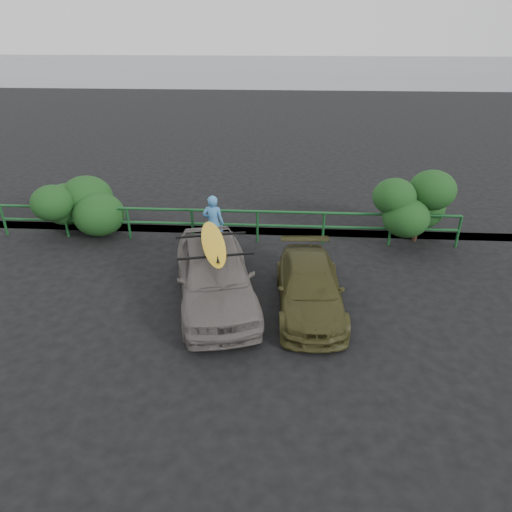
{
  "coord_description": "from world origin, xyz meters",
  "views": [
    {
      "loc": [
        1.76,
        -7.73,
        6.08
      ],
      "look_at": [
        1.15,
        1.87,
        1.11
      ],
      "focal_mm": 32.0,
      "sensor_mm": 36.0,
      "label": 1
    }
  ],
  "objects_px": {
    "olive_vehicle": "(310,288)",
    "man": "(213,223)",
    "guardrail": "(225,225)",
    "sedan": "(215,274)",
    "surfboard": "(213,243)"
  },
  "relations": [
    {
      "from": "olive_vehicle",
      "to": "man",
      "type": "bearing_deg",
      "value": 130.15
    },
    {
      "from": "guardrail",
      "to": "sedan",
      "type": "xyz_separation_m",
      "value": [
        0.19,
        -3.43,
        0.22
      ]
    },
    {
      "from": "sedan",
      "to": "guardrail",
      "type": "bearing_deg",
      "value": 79.26
    },
    {
      "from": "guardrail",
      "to": "surfboard",
      "type": "distance_m",
      "value": 3.59
    },
    {
      "from": "guardrail",
      "to": "man",
      "type": "relative_size",
      "value": 8.21
    },
    {
      "from": "guardrail",
      "to": "sedan",
      "type": "bearing_deg",
      "value": -86.79
    },
    {
      "from": "olive_vehicle",
      "to": "sedan",
      "type": "bearing_deg",
      "value": 174.32
    },
    {
      "from": "surfboard",
      "to": "olive_vehicle",
      "type": "bearing_deg",
      "value": -17.17
    },
    {
      "from": "olive_vehicle",
      "to": "surfboard",
      "type": "bearing_deg",
      "value": 174.32
    },
    {
      "from": "guardrail",
      "to": "man",
      "type": "distance_m",
      "value": 0.76
    },
    {
      "from": "olive_vehicle",
      "to": "surfboard",
      "type": "relative_size",
      "value": 1.47
    },
    {
      "from": "sedan",
      "to": "surfboard",
      "type": "xyz_separation_m",
      "value": [
        0.0,
        -0.0,
        0.84
      ]
    },
    {
      "from": "surfboard",
      "to": "sedan",
      "type": "bearing_deg",
      "value": 76.05
    },
    {
      "from": "sedan",
      "to": "man",
      "type": "height_order",
      "value": "man"
    },
    {
      "from": "olive_vehicle",
      "to": "man",
      "type": "height_order",
      "value": "man"
    }
  ]
}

